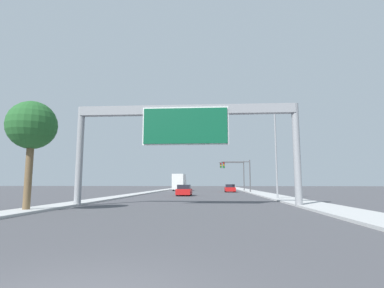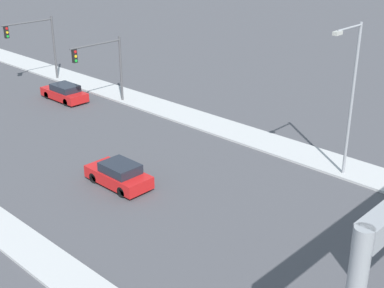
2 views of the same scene
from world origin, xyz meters
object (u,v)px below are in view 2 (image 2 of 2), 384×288
(street_lamp_right, at_px, (350,90))
(car_mid_center, at_px, (64,93))
(traffic_light_near_intersection, at_px, (104,61))
(traffic_light_mid_block, at_px, (38,39))
(car_near_right, at_px, (119,175))

(street_lamp_right, bearing_deg, car_mid_center, 96.88)
(traffic_light_near_intersection, height_order, street_lamp_right, street_lamp_right)
(traffic_light_mid_block, bearing_deg, street_lamp_right, -87.36)
(car_near_right, bearing_deg, traffic_light_near_intersection, 54.72)
(traffic_light_mid_block, bearing_deg, car_mid_center, -104.36)
(car_mid_center, height_order, traffic_light_mid_block, traffic_light_mid_block)
(traffic_light_near_intersection, relative_size, street_lamp_right, 0.60)
(traffic_light_mid_block, relative_size, street_lamp_right, 0.66)
(car_near_right, distance_m, traffic_light_near_intersection, 15.18)
(car_near_right, height_order, traffic_light_mid_block, traffic_light_mid_block)
(traffic_light_near_intersection, bearing_deg, street_lamp_right, -86.11)
(car_mid_center, bearing_deg, car_near_right, -113.66)
(car_mid_center, relative_size, car_near_right, 1.11)
(car_mid_center, height_order, street_lamp_right, street_lamp_right)
(traffic_light_near_intersection, distance_m, street_lamp_right, 21.12)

